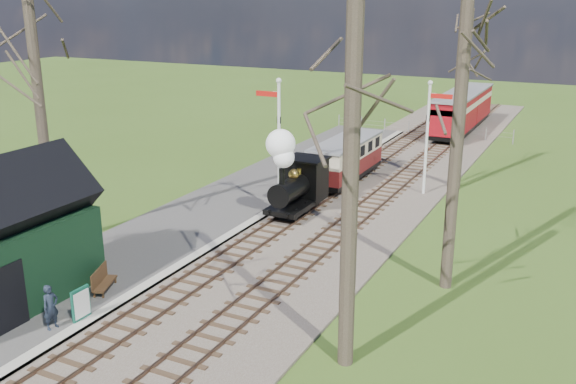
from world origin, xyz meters
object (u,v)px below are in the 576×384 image
Objects in this scene: locomotive at (296,176)px; semaphore_far at (429,130)px; coach at (346,158)px; person at (51,307)px; red_carriage_b at (470,105)px; sign_board at (81,304)px; semaphore_near at (278,137)px; red_carriage_a at (454,116)px; bench at (102,280)px.

semaphore_far is at bearing 52.57° from locomotive.
coach is 4.72× the size of person.
red_carriage_b is at bearing 95.29° from semaphore_far.
semaphore_far is at bearing 71.88° from sign_board.
red_carriage_a is (3.37, 19.66, -1.99)m from semaphore_near.
bench is (-2.23, -10.08, -1.32)m from locomotive.
red_carriage_a and red_carriage_b have the same top height.
red_carriage_a is at bearing 97.40° from semaphore_far.
sign_board is at bearing -64.87° from bench.
semaphore_far is 19.32m from red_carriage_b.
red_carriage_b is at bearing 83.81° from sign_board.
semaphore_near reaches higher than locomotive.
red_carriage_a reaches higher than person.
red_carriage_a reaches higher than sign_board.
sign_board is 2.01m from bench.
red_carriage_a is 1.00× the size of red_carriage_b.
semaphore_far reaches higher than person.
coach is (0.01, 6.06, -0.50)m from locomotive.
bench is (-4.84, -34.97, -1.07)m from red_carriage_b.
coach is at bearing 175.73° from semaphore_far.
sign_board reaches higher than bench.
semaphore_near is 1.09× the size of semaphore_far.
semaphore_far is 4.81m from coach.
semaphore_near is at bearing 3.93° from person.
semaphore_far is 5.65× the size of sign_board.
person is at bearing -114.50° from sign_board.
semaphore_far reaches higher than bench.
sign_board is (-3.99, -31.28, -0.92)m from red_carriage_a.
sign_board is (-3.99, -36.78, -0.92)m from red_carriage_b.
red_carriage_b is 4.12× the size of person.
person is (0.48, -2.63, 0.32)m from bench.
locomotive is at bearing 0.65° from person.
semaphore_far is at bearing -82.60° from red_carriage_a.
red_carriage_a is at bearing 82.73° from sign_board.
semaphore_near reaches higher than bench.
semaphore_near reaches higher than red_carriage_b.
coach is at bearing 89.89° from locomotive.
locomotive reaches higher than red_carriage_b.
person is (-0.37, -0.81, 0.18)m from sign_board.
red_carriage_a is (2.60, 13.33, 0.25)m from coach.
person is at bearing -97.84° from locomotive.
red_carriage_b is 37.85m from person.
locomotive is 0.72× the size of red_carriage_b.
semaphore_near is 10.38m from bench.
sign_board is at bearing -94.43° from coach.
semaphore_near is at bearing 81.45° from bench.
semaphore_far is at bearing 67.28° from bench.
semaphore_far reaches higher than locomotive.
locomotive is 10.40m from bench.
locomotive is 6.08m from coach.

